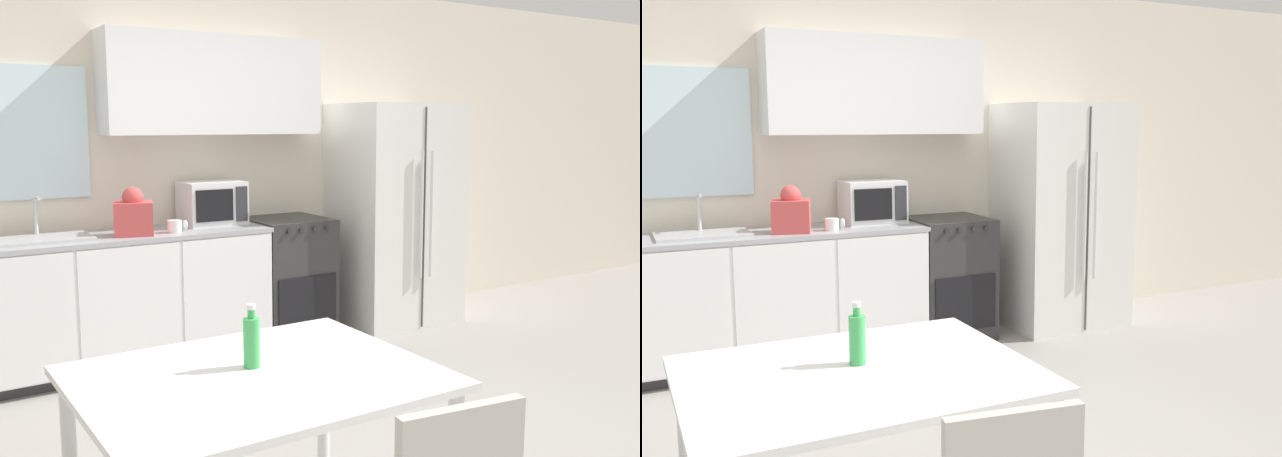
{
  "view_description": "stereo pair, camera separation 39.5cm",
  "coord_description": "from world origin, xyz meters",
  "views": [
    {
      "loc": [
        -1.71,
        -2.77,
        1.63
      ],
      "look_at": [
        0.38,
        0.54,
        1.05
      ],
      "focal_mm": 40.0,
      "sensor_mm": 36.0,
      "label": 1
    },
    {
      "loc": [
        -1.36,
        -2.96,
        1.63
      ],
      "look_at": [
        0.38,
        0.54,
        1.05
      ],
      "focal_mm": 40.0,
      "sensor_mm": 36.0,
      "label": 2
    }
  ],
  "objects": [
    {
      "name": "grocery_bag_0",
      "position": [
        -0.28,
        1.77,
        1.04
      ],
      "size": [
        0.3,
        0.27,
        0.32
      ],
      "rotation": [
        0.0,
        0.0,
        -0.3
      ],
      "color": "#D14C4C",
      "rests_on": "kitchen_counter"
    },
    {
      "name": "dining_table",
      "position": [
        -0.59,
        -0.57,
        0.65
      ],
      "size": [
        1.25,
        0.99,
        0.74
      ],
      "color": "white",
      "rests_on": "ground_plane"
    },
    {
      "name": "wall_back",
      "position": [
        0.05,
        2.16,
        1.44
      ],
      "size": [
        12.0,
        0.38,
        2.7
      ],
      "color": "beige",
      "rests_on": "ground_plane"
    },
    {
      "name": "kitchen_sink",
      "position": [
        -0.83,
        1.88,
        0.92
      ],
      "size": [
        0.58,
        0.39,
        0.27
      ],
      "color": "#B7BABC",
      "rests_on": "kitchen_counter"
    },
    {
      "name": "microwave",
      "position": [
        0.36,
        1.97,
        1.06
      ],
      "size": [
        0.43,
        0.33,
        0.31
      ],
      "color": "silver",
      "rests_on": "kitchen_counter"
    },
    {
      "name": "coffee_mug",
      "position": [
        -0.0,
        1.73,
        0.95
      ],
      "size": [
        0.13,
        0.1,
        0.08
      ],
      "color": "white",
      "rests_on": "kitchen_counter"
    },
    {
      "name": "kitchen_counter",
      "position": [
        -0.37,
        1.87,
        0.46
      ],
      "size": [
        2.04,
        0.61,
        0.91
      ],
      "color": "#333333",
      "rests_on": "ground_plane"
    },
    {
      "name": "drink_bottle",
      "position": [
        -0.57,
        -0.5,
        0.84
      ],
      "size": [
        0.06,
        0.06,
        0.24
      ],
      "color": "#3FB259",
      "rests_on": "dining_table"
    },
    {
      "name": "refrigerator",
      "position": [
        1.91,
        1.8,
        0.89
      ],
      "size": [
        0.94,
        0.77,
        1.78
      ],
      "color": "silver",
      "rests_on": "ground_plane"
    },
    {
      "name": "oven_range",
      "position": [
        0.93,
        1.87,
        0.46
      ],
      "size": [
        0.57,
        0.6,
        0.92
      ],
      "color": "#2D2D2D",
      "rests_on": "ground_plane"
    }
  ]
}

